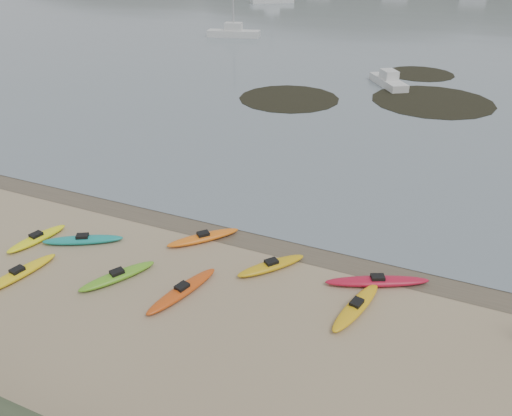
% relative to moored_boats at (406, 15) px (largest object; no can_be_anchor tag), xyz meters
% --- Properties ---
extents(ground, '(600.00, 600.00, 0.00)m').
position_rel_moored_boats_xyz_m(ground, '(6.00, -82.57, -0.59)').
color(ground, tan).
rests_on(ground, ground).
extents(wet_sand, '(60.00, 60.00, 0.00)m').
position_rel_moored_boats_xyz_m(wet_sand, '(6.00, -82.87, -0.58)').
color(wet_sand, brown).
rests_on(wet_sand, ground).
extents(kayaks, '(18.60, 9.38, 0.34)m').
position_rel_moored_boats_xyz_m(kayaks, '(4.31, -86.62, -0.42)').
color(kayaks, teal).
rests_on(kayaks, ground).
extents(kelp_mats, '(22.16, 22.94, 0.04)m').
position_rel_moored_boats_xyz_m(kelp_mats, '(6.66, -54.36, -0.56)').
color(kelp_mats, black).
rests_on(kelp_mats, water).
extents(moored_boats, '(84.57, 86.04, 1.38)m').
position_rel_moored_boats_xyz_m(moored_boats, '(0.00, 0.00, 0.00)').
color(moored_boats, silver).
rests_on(moored_boats, ground).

